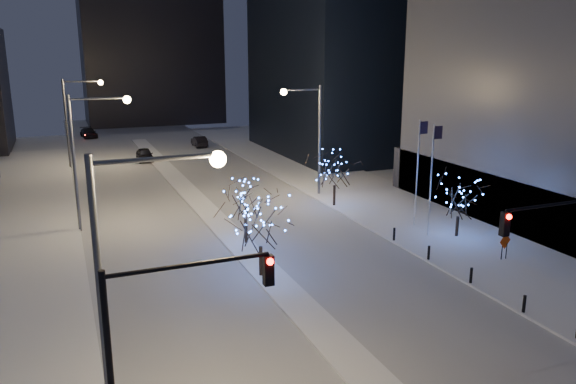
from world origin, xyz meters
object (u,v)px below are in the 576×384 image
holiday_tree_median_far (245,201)px  holiday_tree_plaza_far (335,169)px  street_lamp_w_near (132,259)px  street_lamp_w_mid (88,144)px  street_lamp_east (310,126)px  traffic_signal_east (564,248)px  street_lamp_w_far (75,111)px  construction_sign (505,243)px  traffic_signal_west (162,333)px  holiday_tree_median_near (260,224)px  car_mid (199,141)px  holiday_tree_plaza_near (459,197)px  car_near (145,155)px  car_far (89,133)px

holiday_tree_median_far → holiday_tree_plaza_far: bearing=32.5°
street_lamp_w_near → street_lamp_w_mid: size_ratio=1.00×
street_lamp_east → traffic_signal_east: 29.08m
street_lamp_w_far → construction_sign: bearing=-60.5°
construction_sign → street_lamp_w_near: bearing=-172.9°
street_lamp_w_far → traffic_signal_east: 54.07m
traffic_signal_west → holiday_tree_median_far: bearing=65.4°
street_lamp_w_far → holiday_tree_median_near: 39.43m
construction_sign → holiday_tree_plaza_far: bearing=92.7°
street_lamp_w_far → car_mid: street_lamp_w_far is taller
street_lamp_east → traffic_signal_west: bearing=-121.7°
street_lamp_w_mid → traffic_signal_west: (0.50, -27.00, -1.74)m
traffic_signal_east → holiday_tree_median_near: 15.83m
holiday_tree_median_far → holiday_tree_plaza_far: holiday_tree_plaza_far is taller
street_lamp_east → street_lamp_w_mid: bearing=-171.0°
traffic_signal_east → holiday_tree_plaza_near: 15.44m
car_mid → holiday_tree_plaza_far: bearing=95.5°
car_near → holiday_tree_median_near: 39.52m
holiday_tree_median_near → holiday_tree_plaza_near: holiday_tree_median_near is taller
street_lamp_w_mid → construction_sign: (23.60, -16.75, -5.31)m
holiday_tree_median_far → construction_sign: 17.03m
car_far → construction_sign: construction_sign is taller
street_lamp_w_mid → holiday_tree_median_far: bearing=-38.5°
street_lamp_east → traffic_signal_west: size_ratio=1.43×
car_mid → holiday_tree_median_near: 48.13m
traffic_signal_west → holiday_tree_plaza_far: traffic_signal_west is taller
street_lamp_east → holiday_tree_plaza_far: bearing=-84.2°
car_mid → street_lamp_east: bearing=95.4°
car_near → street_lamp_w_mid: bearing=-104.6°
street_lamp_w_near → car_far: street_lamp_w_near is taller
street_lamp_w_near → street_lamp_w_mid: bearing=90.0°
holiday_tree_median_near → holiday_tree_median_far: (1.00, 5.88, -0.21)m
car_mid → holiday_tree_plaza_far: size_ratio=0.89×
car_far → street_lamp_w_far: bearing=-102.6°
car_far → holiday_tree_median_far: size_ratio=1.10×
street_lamp_w_mid → street_lamp_east: same height
traffic_signal_west → holiday_tree_plaza_near: 27.86m
holiday_tree_plaza_near → construction_sign: size_ratio=2.87×
car_mid → holiday_tree_median_near: holiday_tree_median_near is taller
car_near → holiday_tree_median_near: (1.00, -39.43, 2.55)m
traffic_signal_west → holiday_tree_plaza_far: size_ratio=1.42×
street_lamp_w_far → construction_sign: 48.26m
car_near → car_mid: (8.66, 8.02, -0.05)m
street_lamp_w_near → car_mid: size_ratio=2.30×
street_lamp_w_mid → holiday_tree_median_far: (9.44, -7.50, -3.39)m
street_lamp_w_far → street_lamp_w_near: bearing=-90.0°
street_lamp_east → construction_sign: size_ratio=5.79×
street_lamp_east → car_far: street_lamp_east is taller
car_far → holiday_tree_plaza_far: holiday_tree_plaza_far is taller
traffic_signal_east → holiday_tree_plaza_far: (1.56, 24.86, -1.43)m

